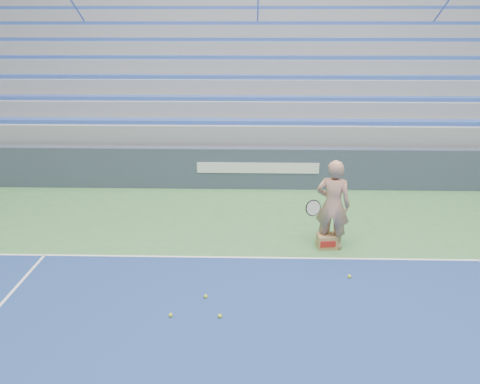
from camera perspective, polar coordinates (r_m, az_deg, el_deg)
sponsor_barrier at (r=12.43m, az=2.20°, el=2.94°), size 30.00×0.32×1.10m
bleachers at (r=17.69m, az=2.06°, el=14.07°), size 31.00×9.15×7.30m
tennis_player at (r=9.14m, az=11.23°, el=-1.57°), size 0.98×0.91×1.80m
ball_box at (r=9.42m, az=10.55°, el=-5.90°), size 0.41×0.33×0.28m
tennis_ball_0 at (r=8.49m, az=13.19°, el=-10.00°), size 0.07×0.07×0.07m
tennis_ball_1 at (r=7.39m, az=-8.45°, el=-14.64°), size 0.07×0.07×0.07m
tennis_ball_2 at (r=7.31m, az=-2.45°, el=-14.87°), size 0.07×0.07×0.07m
tennis_ball_3 at (r=7.76m, az=-4.20°, el=-12.59°), size 0.07×0.07×0.07m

